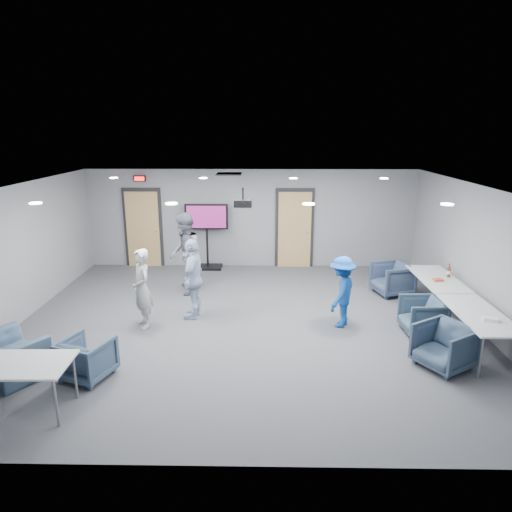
{
  "coord_description": "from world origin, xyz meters",
  "views": [
    {
      "loc": [
        0.35,
        -8.38,
        3.73
      ],
      "look_at": [
        0.19,
        0.7,
        1.2
      ],
      "focal_mm": 32.0,
      "sensor_mm": 36.0,
      "label": 1
    }
  ],
  "objects_px": {
    "person_d": "(342,292)",
    "table_right_a": "(438,280)",
    "person_b": "(185,254)",
    "projector": "(243,203)",
    "chair_right_a": "(392,279)",
    "table_right_b": "(479,316)",
    "chair_front_a": "(87,358)",
    "bottle_right": "(449,272)",
    "chair_right_b": "(422,316)",
    "person_a": "(142,289)",
    "chair_right_c": "(444,346)",
    "person_c": "(193,279)",
    "tv_stand": "(207,232)",
    "chair_front_b": "(8,358)"
  },
  "relations": [
    {
      "from": "person_d",
      "to": "table_right_a",
      "type": "bearing_deg",
      "value": 137.63
    },
    {
      "from": "person_b",
      "to": "projector",
      "type": "distance_m",
      "value": 2.65
    },
    {
      "from": "chair_right_a",
      "to": "table_right_b",
      "type": "distance_m",
      "value": 3.0
    },
    {
      "from": "table_right_a",
      "to": "chair_right_a",
      "type": "bearing_deg",
      "value": 32.78
    },
    {
      "from": "chair_front_a",
      "to": "bottle_right",
      "type": "bearing_deg",
      "value": -136.44
    },
    {
      "from": "chair_right_b",
      "to": "chair_front_a",
      "type": "distance_m",
      "value": 5.97
    },
    {
      "from": "chair_front_a",
      "to": "table_right_a",
      "type": "distance_m",
      "value": 6.98
    },
    {
      "from": "person_d",
      "to": "table_right_a",
      "type": "distance_m",
      "value": 2.29
    },
    {
      "from": "person_a",
      "to": "person_d",
      "type": "height_order",
      "value": "person_a"
    },
    {
      "from": "person_a",
      "to": "table_right_b",
      "type": "bearing_deg",
      "value": 48.67
    },
    {
      "from": "table_right_b",
      "to": "chair_front_a",
      "type": "bearing_deg",
      "value": 98.23
    },
    {
      "from": "table_right_a",
      "to": "chair_right_b",
      "type": "bearing_deg",
      "value": 149.6
    },
    {
      "from": "person_b",
      "to": "chair_right_c",
      "type": "height_order",
      "value": "person_b"
    },
    {
      "from": "bottle_right",
      "to": "person_c",
      "type": "bearing_deg",
      "value": -174.88
    },
    {
      "from": "chair_right_c",
      "to": "bottle_right",
      "type": "xyz_separation_m",
      "value": [
        0.98,
        2.47,
        0.48
      ]
    },
    {
      "from": "person_c",
      "to": "person_a",
      "type": "bearing_deg",
      "value": -54.05
    },
    {
      "from": "person_c",
      "to": "person_b",
      "type": "bearing_deg",
      "value": -155.79
    },
    {
      "from": "person_c",
      "to": "tv_stand",
      "type": "height_order",
      "value": "tv_stand"
    },
    {
      "from": "person_d",
      "to": "table_right_b",
      "type": "distance_m",
      "value": 2.4
    },
    {
      "from": "person_a",
      "to": "bottle_right",
      "type": "relative_size",
      "value": 5.24
    },
    {
      "from": "chair_right_b",
      "to": "table_right_a",
      "type": "relative_size",
      "value": 0.4
    },
    {
      "from": "chair_right_b",
      "to": "chair_front_a",
      "type": "bearing_deg",
      "value": -75.88
    },
    {
      "from": "chair_right_a",
      "to": "table_right_b",
      "type": "bearing_deg",
      "value": -2.46
    },
    {
      "from": "projector",
      "to": "bottle_right",
      "type": "bearing_deg",
      "value": 11.45
    },
    {
      "from": "chair_right_a",
      "to": "chair_front_a",
      "type": "xyz_separation_m",
      "value": [
        -5.72,
        -3.83,
        -0.05
      ]
    },
    {
      "from": "chair_right_c",
      "to": "table_right_b",
      "type": "relative_size",
      "value": 0.43
    },
    {
      "from": "chair_front_a",
      "to": "table_right_b",
      "type": "bearing_deg",
      "value": -151.82
    },
    {
      "from": "tv_stand",
      "to": "person_d",
      "type": "bearing_deg",
      "value": -51.23
    },
    {
      "from": "person_b",
      "to": "table_right_b",
      "type": "relative_size",
      "value": 1.02
    },
    {
      "from": "chair_right_a",
      "to": "person_b",
      "type": "bearing_deg",
      "value": -105.11
    },
    {
      "from": "table_right_b",
      "to": "projector",
      "type": "xyz_separation_m",
      "value": [
        -4.04,
        1.22,
        1.72
      ]
    },
    {
      "from": "person_a",
      "to": "chair_front_b",
      "type": "distance_m",
      "value": 2.57
    },
    {
      "from": "chair_right_b",
      "to": "person_c",
      "type": "bearing_deg",
      "value": -101.56
    },
    {
      "from": "chair_right_c",
      "to": "chair_front_a",
      "type": "distance_m",
      "value": 5.65
    },
    {
      "from": "person_c",
      "to": "person_d",
      "type": "distance_m",
      "value": 2.96
    },
    {
      "from": "chair_right_a",
      "to": "table_right_b",
      "type": "relative_size",
      "value": 0.44
    },
    {
      "from": "table_right_b",
      "to": "bottle_right",
      "type": "height_order",
      "value": "bottle_right"
    },
    {
      "from": "person_c",
      "to": "table_right_a",
      "type": "relative_size",
      "value": 0.87
    },
    {
      "from": "table_right_a",
      "to": "person_c",
      "type": "bearing_deg",
      "value": 94.6
    },
    {
      "from": "person_b",
      "to": "table_right_b",
      "type": "xyz_separation_m",
      "value": [
        5.48,
        -2.91,
        -0.26
      ]
    },
    {
      "from": "table_right_a",
      "to": "table_right_b",
      "type": "height_order",
      "value": "same"
    },
    {
      "from": "person_c",
      "to": "person_d",
      "type": "bearing_deg",
      "value": 90.27
    },
    {
      "from": "person_a",
      "to": "chair_front_a",
      "type": "height_order",
      "value": "person_a"
    },
    {
      "from": "chair_right_a",
      "to": "chair_front_b",
      "type": "relative_size",
      "value": 0.79
    },
    {
      "from": "chair_front_a",
      "to": "person_b",
      "type": "bearing_deg",
      "value": -83.15
    },
    {
      "from": "table_right_a",
      "to": "chair_right_c",
      "type": "bearing_deg",
      "value": 162.96
    },
    {
      "from": "person_d",
      "to": "chair_front_a",
      "type": "relative_size",
      "value": 1.96
    },
    {
      "from": "person_d",
      "to": "chair_right_c",
      "type": "xyz_separation_m",
      "value": [
        1.4,
        -1.59,
        -0.34
      ]
    },
    {
      "from": "person_c",
      "to": "chair_right_a",
      "type": "height_order",
      "value": "person_c"
    },
    {
      "from": "chair_right_b",
      "to": "chair_front_b",
      "type": "distance_m",
      "value": 7.15
    }
  ]
}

